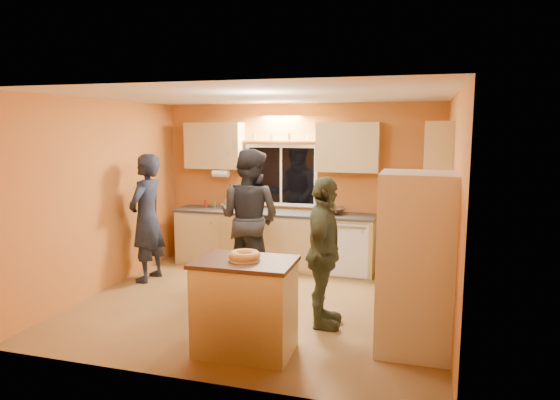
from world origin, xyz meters
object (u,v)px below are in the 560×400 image
(refrigerator, at_px, (416,263))
(island, at_px, (245,306))
(person_center, at_px, (249,218))
(person_left, at_px, (147,218))
(person_right, at_px, (324,253))

(refrigerator, height_order, island, refrigerator)
(island, xyz_separation_m, person_center, (-0.68, 2.03, 0.49))
(person_left, bearing_deg, person_right, 72.66)
(refrigerator, distance_m, person_center, 2.73)
(refrigerator, height_order, person_left, person_left)
(refrigerator, bearing_deg, person_right, 160.97)
(refrigerator, relative_size, person_right, 1.06)
(person_left, xyz_separation_m, person_center, (1.51, 0.20, 0.04))
(refrigerator, bearing_deg, island, -161.91)
(person_center, relative_size, person_right, 1.14)
(island, xyz_separation_m, person_right, (0.61, 0.87, 0.37))
(person_center, xyz_separation_m, person_right, (1.29, -1.16, -0.12))
(person_center, bearing_deg, refrigerator, 158.40)
(refrigerator, distance_m, person_right, 1.05)
(person_center, distance_m, person_right, 1.74)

